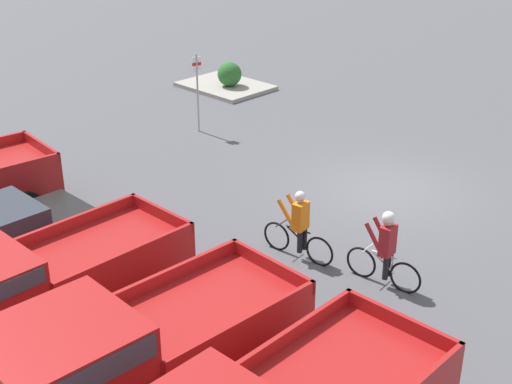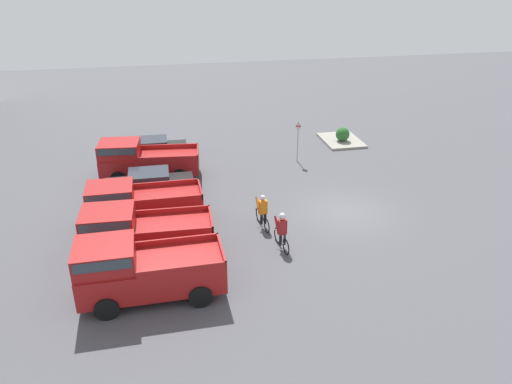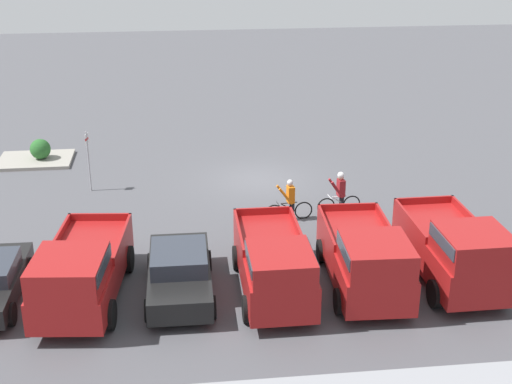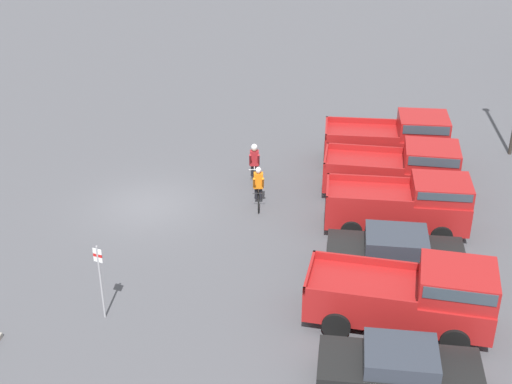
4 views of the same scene
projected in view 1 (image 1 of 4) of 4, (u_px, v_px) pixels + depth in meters
ground_plane at (386, 191)px, 19.04m from camera, size 80.00×80.00×0.00m
pickup_truck_1 at (133, 356)px, 10.89m from camera, size 2.42×5.28×2.21m
pickup_truck_2 at (37, 289)px, 12.66m from camera, size 2.15×5.12×2.10m
cyclist_0 at (299, 225)px, 15.53m from camera, size 1.84×0.51×1.63m
cyclist_1 at (386, 247)px, 14.49m from camera, size 1.72×0.50×1.70m
fire_lane_sign at (197, 86)px, 22.56m from camera, size 0.11×0.30×2.56m
curb_island at (225, 86)px, 27.58m from camera, size 3.31×2.48×0.15m
shrub at (230, 74)px, 27.15m from camera, size 0.93×0.93×0.93m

